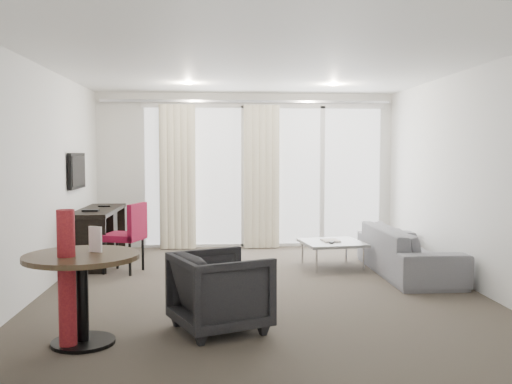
{
  "coord_description": "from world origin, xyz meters",
  "views": [
    {
      "loc": [
        -0.5,
        -6.67,
        1.61
      ],
      "look_at": [
        0.0,
        0.6,
        1.1
      ],
      "focal_mm": 40.0,
      "sensor_mm": 36.0,
      "label": 1
    }
  ],
  "objects": [
    {
      "name": "tub_armchair",
      "position": [
        -0.48,
        -1.6,
        0.36
      ],
      "size": [
        1.02,
        1.01,
        0.71
      ],
      "primitive_type": "imported",
      "rotation": [
        0.0,
        0.0,
        1.98
      ],
      "color": "black",
      "rests_on": "floor"
    },
    {
      "name": "round_table",
      "position": [
        -1.63,
        -1.89,
        0.38
      ],
      "size": [
        1.21,
        1.21,
        0.76
      ],
      "primitive_type": null,
      "rotation": [
        0.0,
        0.0,
        -0.32
      ],
      "color": "#3C2C1A",
      "rests_on": "floor"
    },
    {
      "name": "menu_card",
      "position": [
        -1.53,
        -1.8,
        0.72
      ],
      "size": [
        0.12,
        0.06,
        0.22
      ],
      "primitive_type": null,
      "rotation": [
        0.0,
        0.0,
        -0.4
      ],
      "color": "white",
      "rests_on": "round_table"
    },
    {
      "name": "curtain_left",
      "position": [
        -1.15,
        2.82,
        1.2
      ],
      "size": [
        0.6,
        0.2,
        2.38
      ],
      "primitive_type": null,
      "color": "beige",
      "rests_on": "ground"
    },
    {
      "name": "coffee_table",
      "position": [
        1.11,
        1.13,
        0.18
      ],
      "size": [
        0.91,
        0.91,
        0.36
      ],
      "primitive_type": null,
      "rotation": [
        0.0,
        0.0,
        0.13
      ],
      "color": "gray",
      "rests_on": "floor"
    },
    {
      "name": "rattan_chair_b",
      "position": [
        2.37,
        4.8,
        0.4
      ],
      "size": [
        0.71,
        0.71,
        0.8
      ],
      "primitive_type": null,
      "rotation": [
        0.0,
        0.0,
        0.38
      ],
      "color": "brown",
      "rests_on": "terrace_slab"
    },
    {
      "name": "desk_chair",
      "position": [
        -1.76,
        1.0,
        0.47
      ],
      "size": [
        0.64,
        0.62,
        0.94
      ],
      "primitive_type": null,
      "rotation": [
        0.0,
        0.0,
        -0.32
      ],
      "color": "maroon",
      "rests_on": "floor"
    },
    {
      "name": "desk",
      "position": [
        -2.22,
        1.7,
        0.39
      ],
      "size": [
        0.52,
        1.68,
        0.79
      ],
      "primitive_type": null,
      "color": "black",
      "rests_on": "floor"
    },
    {
      "name": "curtain_track",
      "position": [
        0.0,
        2.82,
        2.45
      ],
      "size": [
        4.8,
        0.04,
        0.04
      ],
      "primitive_type": null,
      "color": "#B2B2B7",
      "rests_on": "ceiling"
    },
    {
      "name": "floor",
      "position": [
        0.0,
        0.0,
        0.0
      ],
      "size": [
        5.0,
        6.0,
        0.0
      ],
      "primitive_type": "cube",
      "color": "#484037",
      "rests_on": "ground"
    },
    {
      "name": "rattan_table",
      "position": [
        1.65,
        4.51,
        0.22
      ],
      "size": [
        0.59,
        0.59,
        0.44
      ],
      "primitive_type": null,
      "rotation": [
        0.0,
        0.0,
        -0.42
      ],
      "color": "brown",
      "rests_on": "terrace_slab"
    },
    {
      "name": "downlight_a",
      "position": [
        -0.9,
        1.6,
        2.59
      ],
      "size": [
        0.12,
        0.12,
        0.02
      ],
      "primitive_type": "cylinder",
      "color": "#FFE0B2",
      "rests_on": "ceiling"
    },
    {
      "name": "window_panel",
      "position": [
        0.3,
        2.98,
        1.2
      ],
      "size": [
        4.0,
        0.02,
        2.38
      ],
      "primitive_type": null,
      "color": "white",
      "rests_on": "ground"
    },
    {
      "name": "remote",
      "position": [
        1.08,
        1.01,
        0.36
      ],
      "size": [
        0.11,
        0.17,
        0.02
      ],
      "primitive_type": null,
      "rotation": [
        0.0,
        0.0,
        -0.38
      ],
      "color": "black",
      "rests_on": "coffee_table"
    },
    {
      "name": "terrace_slab",
      "position": [
        0.3,
        4.5,
        -0.06
      ],
      "size": [
        5.6,
        3.0,
        0.12
      ],
      "primitive_type": "cube",
      "color": "#4D4D50",
      "rests_on": "ground"
    },
    {
      "name": "wall_front",
      "position": [
        0.0,
        -3.0,
        1.3
      ],
      "size": [
        5.0,
        0.0,
        2.6
      ],
      "primitive_type": "cube",
      "color": "silver",
      "rests_on": "ground"
    },
    {
      "name": "sofa",
      "position": [
        2.02,
        0.63,
        0.31
      ],
      "size": [
        0.83,
        2.13,
        0.62
      ],
      "primitive_type": "imported",
      "rotation": [
        0.0,
        0.0,
        1.57
      ],
      "color": "slate",
      "rests_on": "floor"
    },
    {
      "name": "magazine",
      "position": [
        1.09,
        1.16,
        0.36
      ],
      "size": [
        0.24,
        0.29,
        0.02
      ],
      "primitive_type": null,
      "rotation": [
        0.0,
        0.0,
        0.1
      ],
      "color": "gray",
      "rests_on": "coffee_table"
    },
    {
      "name": "wall_right",
      "position": [
        2.5,
        0.0,
        1.3
      ],
      "size": [
        0.0,
        6.0,
        2.6
      ],
      "primitive_type": "cube",
      "color": "silver",
      "rests_on": "ground"
    },
    {
      "name": "tv",
      "position": [
        -2.46,
        1.45,
        1.35
      ],
      "size": [
        0.05,
        0.8,
        0.5
      ],
      "primitive_type": null,
      "color": "black",
      "rests_on": "wall_left"
    },
    {
      "name": "window_frame",
      "position": [
        0.3,
        2.97,
        1.2
      ],
      "size": [
        4.1,
        0.06,
        2.44
      ],
      "primitive_type": null,
      "color": "white",
      "rests_on": "ground"
    },
    {
      "name": "wall_left",
      "position": [
        -2.5,
        0.0,
        1.3
      ],
      "size": [
        0.0,
        6.0,
        2.6
      ],
      "primitive_type": "cube",
      "color": "silver",
      "rests_on": "ground"
    },
    {
      "name": "balustrade",
      "position": [
        0.3,
        5.95,
        0.5
      ],
      "size": [
        5.5,
        0.06,
        1.05
      ],
      "primitive_type": null,
      "color": "#B2B2B7",
      "rests_on": "terrace_slab"
    },
    {
      "name": "ceiling",
      "position": [
        0.0,
        0.0,
        2.6
      ],
      "size": [
        5.0,
        6.0,
        0.0
      ],
      "primitive_type": "cube",
      "color": "white",
      "rests_on": "ground"
    },
    {
      "name": "curtain_right",
      "position": [
        0.25,
        2.82,
        1.2
      ],
      "size": [
        0.6,
        0.2,
        2.38
      ],
      "primitive_type": null,
      "color": "beige",
      "rests_on": "ground"
    },
    {
      "name": "downlight_b",
      "position": [
        1.2,
        1.6,
        2.59
      ],
      "size": [
        0.12,
        0.12,
        0.02
      ],
      "primitive_type": "cylinder",
      "color": "#FFE0B2",
      "rests_on": "ceiling"
    },
    {
      "name": "rattan_chair_a",
      "position": [
        0.65,
        3.82,
        0.42
      ],
      "size": [
        0.61,
        0.61,
        0.84
      ],
      "primitive_type": null,
      "rotation": [
        0.0,
        0.0,
        0.07
      ],
      "color": "brown",
      "rests_on": "terrace_slab"
    },
    {
      "name": "red_lamp",
      "position": [
        -1.73,
        -1.99,
        0.57
      ],
      "size": [
        0.24,
        0.24,
        1.15
      ],
      "primitive_type": "cylinder",
      "rotation": [
        0.0,
        0.0,
        -0.05
      ],
      "color": "maroon",
      "rests_on": "floor"
    }
  ]
}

